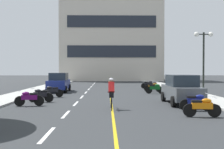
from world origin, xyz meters
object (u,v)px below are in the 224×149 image
at_px(motorcycle_8, 155,88).
at_px(motorcycle_4, 196,102).
at_px(parked_car_near, 182,89).
at_px(motorcycle_11, 149,84).
at_px(motorcycle_10, 153,85).
at_px(cyclist_rider, 111,93).
at_px(motorcycle_3, 202,107).
at_px(street_lamp_mid, 204,49).
at_px(motorcycle_9, 153,87).
at_px(parked_car_mid, 59,82).
at_px(motorcycle_5, 29,98).
at_px(motorcycle_7, 52,91).
at_px(motorcycle_6, 41,95).

bearing_deg(motorcycle_8, motorcycle_4, -87.71).
relative_size(parked_car_near, motorcycle_11, 2.48).
xyz_separation_m(motorcycle_10, cyclist_rider, (-4.50, -13.26, 0.41)).
bearing_deg(motorcycle_3, street_lamp_mid, 69.78).
bearing_deg(motorcycle_11, motorcycle_8, -93.61).
height_order(parked_car_near, motorcycle_9, parked_car_near).
height_order(parked_car_near, parked_car_mid, same).
bearing_deg(parked_car_mid, motorcycle_11, 23.03).
xyz_separation_m(motorcycle_4, cyclist_rider, (-4.41, 0.67, 0.41)).
relative_size(motorcycle_5, motorcycle_7, 1.00).
height_order(street_lamp_mid, motorcycle_10, street_lamp_mid).
bearing_deg(motorcycle_3, motorcycle_11, 88.93).
height_order(parked_car_near, motorcycle_3, parked_car_near).
height_order(motorcycle_4, motorcycle_10, same).
height_order(parked_car_mid, motorcycle_8, parked_car_mid).
distance_m(motorcycle_7, motorcycle_8, 8.98).
bearing_deg(motorcycle_7, motorcycle_4, -37.62).
bearing_deg(street_lamp_mid, motorcycle_3, -110.22).
height_order(motorcycle_4, motorcycle_9, same).
bearing_deg(motorcycle_9, motorcycle_3, -90.42).
relative_size(motorcycle_9, motorcycle_10, 1.03).
bearing_deg(motorcycle_6, cyclist_rider, -34.59).
bearing_deg(parked_car_mid, motorcycle_8, -14.11).
height_order(motorcycle_4, motorcycle_11, same).
distance_m(street_lamp_mid, motorcycle_8, 5.54).
xyz_separation_m(motorcycle_6, motorcycle_9, (8.80, 7.96, 0.00)).
relative_size(motorcycle_4, motorcycle_10, 1.03).
bearing_deg(motorcycle_3, parked_car_mid, 123.10).
bearing_deg(motorcycle_4, parked_car_mid, 127.86).
relative_size(motorcycle_8, cyclist_rider, 0.94).
xyz_separation_m(motorcycle_6, cyclist_rider, (4.62, -3.18, 0.41)).
bearing_deg(motorcycle_5, motorcycle_3, -22.95).
xyz_separation_m(motorcycle_7, motorcycle_9, (8.67, 4.95, 0.00)).
bearing_deg(motorcycle_7, parked_car_near, -24.68).
xyz_separation_m(parked_car_mid, cyclist_rider, (4.89, -11.29, -0.03)).
xyz_separation_m(motorcycle_5, motorcycle_8, (8.84, 7.75, 0.00)).
distance_m(parked_car_mid, motorcycle_6, 8.12).
distance_m(motorcycle_10, motorcycle_11, 1.98).
bearing_deg(motorcycle_10, motorcycle_3, -91.52).
relative_size(motorcycle_11, cyclist_rider, 0.96).
distance_m(parked_car_mid, motorcycle_7, 5.13).
bearing_deg(motorcycle_4, motorcycle_7, 142.38).
bearing_deg(motorcycle_10, parked_car_mid, -168.14).
distance_m(motorcycle_4, motorcycle_9, 11.82).
bearing_deg(cyclist_rider, motorcycle_3, -31.16).
height_order(motorcycle_7, motorcycle_9, same).
relative_size(motorcycle_10, motorcycle_11, 0.97).
distance_m(motorcycle_6, motorcycle_11, 15.07).
relative_size(parked_car_mid, motorcycle_4, 2.49).
xyz_separation_m(parked_car_near, motorcycle_11, (-0.00, 13.15, -0.44)).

